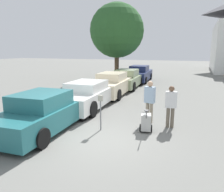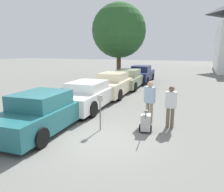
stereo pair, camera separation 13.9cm
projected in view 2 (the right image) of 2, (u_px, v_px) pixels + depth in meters
name	position (u px, v px, depth m)	size (l,w,h in m)	color
ground_plane	(99.00, 138.00, 7.60)	(120.00, 120.00, 0.00)	slate
parked_car_teal	(44.00, 112.00, 8.34)	(2.19, 4.85, 1.49)	#23666B
parked_car_white	(89.00, 95.00, 11.60)	(2.22, 5.24, 1.42)	silver
parked_car_cream	(114.00, 85.00, 14.80)	(2.12, 5.08, 1.54)	beige
parked_car_sage	(129.00, 79.00, 17.71)	(2.15, 4.96, 1.50)	gray
parked_car_navy	(142.00, 74.00, 21.31)	(2.15, 5.20, 1.54)	#19234C
parking_meter	(100.00, 106.00, 8.23)	(0.18, 0.09, 1.36)	slate
person_worker	(150.00, 99.00, 9.07)	(0.45, 0.29, 1.77)	gray
person_supervisor	(171.00, 104.00, 8.47)	(0.46, 0.31, 1.67)	#665B4C
equipment_cart	(146.00, 122.00, 8.12)	(0.52, 1.00, 1.00)	#B2B2AD
shade_tree	(119.00, 31.00, 21.34)	(5.28, 5.28, 7.51)	brown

